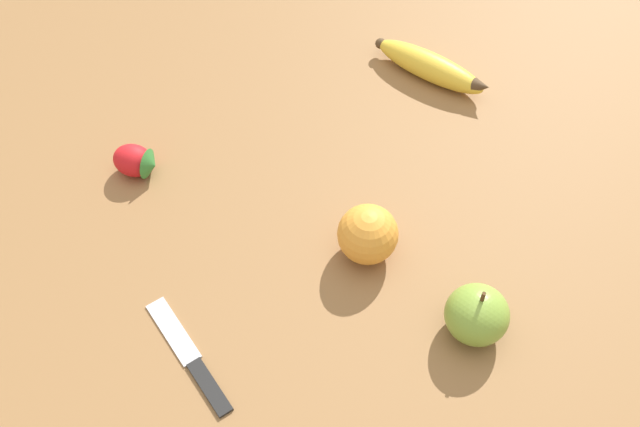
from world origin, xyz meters
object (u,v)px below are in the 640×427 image
Objects in this scene: banana at (431,67)px; strawberry at (136,161)px; apple at (477,315)px; paring_knife at (191,359)px; orange at (368,234)px.

banana is 0.42m from strawberry.
apple is (0.08, 0.39, 0.01)m from banana.
banana is at bearing 21.39° from paring_knife.
orange is 0.15m from apple.
paring_knife is (0.39, 0.35, -0.02)m from banana.
orange is 0.93× the size of apple.
banana is 2.21× the size of orange.
orange is at bearing -72.96° from banana.
strawberry is at bearing -43.29° from apple.
orange reaches higher than paring_knife.
banana is 1.00× the size of paring_knife.
strawberry reaches higher than paring_knife.
apple is at bearing -27.80° from paring_knife.
banana reaches higher than paring_knife.
orange is 0.45× the size of paring_knife.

